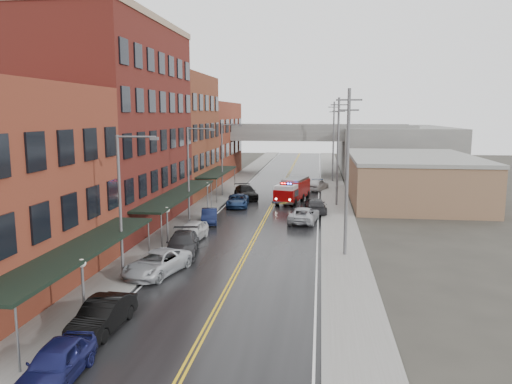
{
  "coord_description": "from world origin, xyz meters",
  "views": [
    {
      "loc": [
        5.28,
        -20.64,
        10.27
      ],
      "look_at": [
        -0.61,
        25.05,
        3.0
      ],
      "focal_mm": 35.0,
      "sensor_mm": 36.0,
      "label": 1
    }
  ],
  "objects": [
    {
      "name": "street_lamp_0",
      "position": [
        -6.55,
        8.0,
        5.19
      ],
      "size": [
        2.64,
        0.22,
        9.0
      ],
      "color": "#59595B",
      "rests_on": "ground"
    },
    {
      "name": "awning_1",
      "position": [
        -7.49,
        23.0,
        2.99
      ],
      "size": [
        2.6,
        18.0,
        3.09
      ],
      "color": "black",
      "rests_on": "ground"
    },
    {
      "name": "curb_right",
      "position": [
        5.65,
        30.0,
        0.07
      ],
      "size": [
        0.3,
        160.0,
        0.15
      ],
      "primitive_type": "cube",
      "color": "gray",
      "rests_on": "ground"
    },
    {
      "name": "fire_truck",
      "position": [
        2.14,
        37.09,
        1.46
      ],
      "size": [
        4.25,
        7.7,
        2.69
      ],
      "rotation": [
        0.0,
        0.0,
        -0.24
      ],
      "color": "#910607",
      "rests_on": "ground"
    },
    {
      "name": "sidewalk_right",
      "position": [
        7.3,
        30.0,
        0.07
      ],
      "size": [
        3.0,
        160.0,
        0.15
      ],
      "primitive_type": "cube",
      "color": "slate",
      "rests_on": "ground"
    },
    {
      "name": "tan_building",
      "position": [
        16.0,
        40.0,
        2.5
      ],
      "size": [
        14.0,
        22.0,
        5.0
      ],
      "primitive_type": "cube",
      "color": "brown",
      "rests_on": "ground"
    },
    {
      "name": "utility_pole_0",
      "position": [
        7.2,
        15.0,
        6.31
      ],
      "size": [
        1.8,
        0.24,
        12.0
      ],
      "color": "#59595B",
      "rests_on": "ground"
    },
    {
      "name": "parked_car_right_2",
      "position": [
        5.0,
        46.2,
        0.82
      ],
      "size": [
        3.39,
        5.15,
        1.63
      ],
      "primitive_type": "imported",
      "rotation": [
        0.0,
        0.0,
        2.81
      ],
      "color": "silver",
      "rests_on": "ground"
    },
    {
      "name": "parked_car_left_5",
      "position": [
        -5.0,
        24.55,
        0.68
      ],
      "size": [
        2.22,
        4.33,
        1.36
      ],
      "primitive_type": "imported",
      "rotation": [
        0.0,
        0.0,
        0.2
      ],
      "color": "#0E1533",
      "rests_on": "ground"
    },
    {
      "name": "overpass",
      "position": [
        0.0,
        62.0,
        5.99
      ],
      "size": [
        40.0,
        10.0,
        7.5
      ],
      "color": "slate",
      "rests_on": "ground"
    },
    {
      "name": "parked_car_left_7",
      "position": [
        -3.6,
        38.54,
        0.8
      ],
      "size": [
        3.98,
        5.96,
        1.6
      ],
      "primitive_type": "imported",
      "rotation": [
        0.0,
        0.0,
        0.34
      ],
      "color": "black",
      "rests_on": "ground"
    },
    {
      "name": "parked_car_right_3",
      "position": [
        5.0,
        48.0,
        0.7
      ],
      "size": [
        1.51,
        4.24,
        1.39
      ],
      "primitive_type": "imported",
      "rotation": [
        0.0,
        0.0,
        3.15
      ],
      "color": "black",
      "rests_on": "ground"
    },
    {
      "name": "parked_car_right_0",
      "position": [
        3.86,
        26.1,
        0.73
      ],
      "size": [
        3.1,
        5.55,
        1.47
      ],
      "primitive_type": "imported",
      "rotation": [
        0.0,
        0.0,
        3.01
      ],
      "color": "#A7A9AF",
      "rests_on": "ground"
    },
    {
      "name": "brick_building_c",
      "position": [
        -13.3,
        40.5,
        7.5
      ],
      "size": [
        9.0,
        15.0,
        15.0
      ],
      "primitive_type": "cube",
      "color": "brown",
      "rests_on": "ground"
    },
    {
      "name": "awning_2",
      "position": [
        -7.49,
        40.5,
        2.99
      ],
      "size": [
        2.6,
        13.0,
        3.09
      ],
      "color": "black",
      "rests_on": "ground"
    },
    {
      "name": "parked_car_left_1",
      "position": [
        -4.87,
        0.79,
        0.76
      ],
      "size": [
        1.82,
        4.69,
        1.52
      ],
      "primitive_type": "imported",
      "rotation": [
        0.0,
        0.0,
        -0.05
      ],
      "color": "black",
      "rests_on": "ground"
    },
    {
      "name": "sidewalk_left",
      "position": [
        -7.3,
        30.0,
        0.07
      ],
      "size": [
        3.0,
        160.0,
        0.15
      ],
      "primitive_type": "cube",
      "color": "slate",
      "rests_on": "ground"
    },
    {
      "name": "brick_building_far",
      "position": [
        -13.3,
        58.0,
        6.0
      ],
      "size": [
        9.0,
        20.0,
        12.0
      ],
      "primitive_type": "cube",
      "color": "brown",
      "rests_on": "ground"
    },
    {
      "name": "globe_lamp_0",
      "position": [
        -6.4,
        2.0,
        2.31
      ],
      "size": [
        0.44,
        0.44,
        3.12
      ],
      "color": "#59595B",
      "rests_on": "ground"
    },
    {
      "name": "utility_pole_1",
      "position": [
        7.2,
        35.0,
        6.31
      ],
      "size": [
        1.8,
        0.24,
        12.0
      ],
      "color": "#59595B",
      "rests_on": "ground"
    },
    {
      "name": "globe_lamp_1",
      "position": [
        -6.4,
        16.0,
        2.31
      ],
      "size": [
        0.44,
        0.44,
        3.12
      ],
      "color": "#59595B",
      "rests_on": "ground"
    },
    {
      "name": "parked_car_left_2",
      "position": [
        -5.0,
        9.24,
        0.75
      ],
      "size": [
        3.8,
        5.88,
        1.51
      ],
      "primitive_type": "imported",
      "rotation": [
        0.0,
        0.0,
        -0.26
      ],
      "color": "#B5B9BE",
      "rests_on": "ground"
    },
    {
      "name": "parked_car_left_6",
      "position": [
        -3.73,
        33.2,
        0.69
      ],
      "size": [
        2.76,
        5.18,
        1.38
      ],
      "primitive_type": "imported",
      "rotation": [
        0.0,
        0.0,
        0.1
      ],
      "color": "navy",
      "rests_on": "ground"
    },
    {
      "name": "parked_car_right_1",
      "position": [
        4.85,
        30.65,
        0.78
      ],
      "size": [
        2.68,
        5.54,
        1.56
      ],
      "primitive_type": "imported",
      "rotation": [
        0.0,
        0.0,
        3.24
      ],
      "color": "#262629",
      "rests_on": "ground"
    },
    {
      "name": "globe_lamp_2",
      "position": [
        -6.4,
        30.0,
        2.31
      ],
      "size": [
        0.44,
        0.44,
        3.12
      ],
      "color": "#59595B",
      "rests_on": "ground"
    },
    {
      "name": "street_lamp_2",
      "position": [
        -6.55,
        40.0,
        5.19
      ],
      "size": [
        2.64,
        0.22,
        9.0
      ],
      "color": "#59595B",
      "rests_on": "ground"
    },
    {
      "name": "brick_building_b",
      "position": [
        -13.3,
        23.0,
        9.0
      ],
      "size": [
        9.0,
        20.0,
        18.0
      ],
      "primitive_type": "cube",
      "color": "#511A15",
      "rests_on": "ground"
    },
    {
      "name": "utility_pole_2",
      "position": [
        7.2,
        55.0,
        6.31
      ],
      "size": [
        1.8,
        0.24,
        12.0
      ],
      "color": "#59595B",
      "rests_on": "ground"
    },
    {
      "name": "curb_left",
      "position": [
        -5.65,
        30.0,
        0.07
      ],
      "size": [
        0.3,
        160.0,
        0.15
      ],
      "primitive_type": "cube",
      "color": "gray",
      "rests_on": "ground"
    },
    {
      "name": "parked_car_left_4",
      "position": [
        -5.0,
        18.0,
        0.79
      ],
      "size": [
        2.14,
        4.74,
        1.58
      ],
      "primitive_type": "imported",
      "rotation": [
        0.0,
        0.0,
        -0.06
      ],
      "color": "silver",
      "rests_on": "ground"
    },
    {
      "name": "ground",
      "position": [
        0.0,
        0.0,
        0.0
      ],
      "size": [
        220.0,
        220.0,
        0.0
      ],
      "primitive_type": "plane",
      "color": "#2D2B26",
      "rests_on": "ground"
    },
    {
      "name": "right_far_block",
      "position": [
        18.0,
        70.0,
        4.0
      ],
      "size": [
        18.0,
        30.0,
        8.0
      ],
      "primitive_type": "cube",
      "color": "slate",
      "rests_on": "ground"
    },
    {
      "name": "awning_0",
      "position": [
        -7.49,
        4.0,
        2.99
      ],
      "size": [
        2.6,
        16.0,
        3.09
      ],
      "color": "black",
      "rests_on": "ground"
    },
    {
      "name": "parked_car_left_3",
      "position": [
        -4.61,
        13.88,
        0.79
      ],
      "size": [
        3.1,
        5.77,
        1.59
      ],
      "primitive_type": "imported",
      "rotation": [
        0.0,
        0.0,
        0.17
      ],
      "color": "#262628",
      "rests_on": "ground"
    },
    {
      "name": "road",
      "position": [
        0.0,
        30.0,
        0.01
      ],
      "size": [
        11.0,
        160.0,
        0.02
      ],
      "primitive_type": "cube",
      "color": "black",
      "rests_on": "ground"
    },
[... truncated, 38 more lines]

